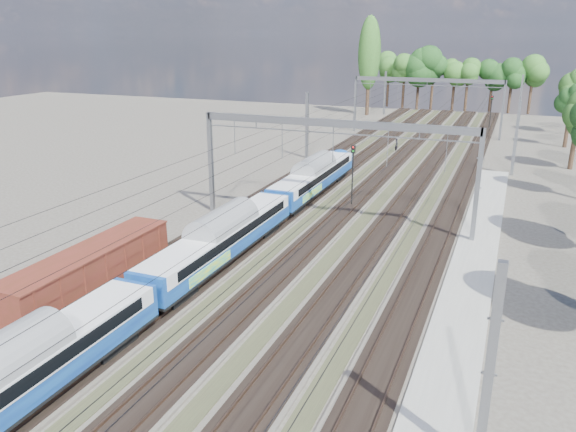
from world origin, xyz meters
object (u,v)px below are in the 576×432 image
at_px(emu_train, 220,234).
at_px(freight_boxcar, 91,271).
at_px(worker, 397,145).
at_px(signal_near, 353,168).
at_px(signal_far, 491,108).

relative_size(emu_train, freight_boxcar, 4.51).
xyz_separation_m(emu_train, worker, (3.20, 44.36, -1.36)).
distance_m(emu_train, worker, 44.50).
bearing_deg(worker, signal_near, 172.46).
bearing_deg(emu_train, freight_boxcar, -119.75).
bearing_deg(freight_boxcar, signal_near, 70.14).
xyz_separation_m(freight_boxcar, worker, (7.71, 52.24, -1.03)).
bearing_deg(freight_boxcar, worker, 81.61).
distance_m(freight_boxcar, worker, 52.82).
bearing_deg(signal_near, worker, 103.88).
relative_size(worker, signal_far, 0.34).
xyz_separation_m(freight_boxcar, signal_far, (18.35, 78.42, 1.55)).
xyz_separation_m(worker, signal_near, (1.37, -27.13, 2.74)).
distance_m(worker, signal_near, 27.30).
bearing_deg(signal_near, freight_boxcar, -98.87).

